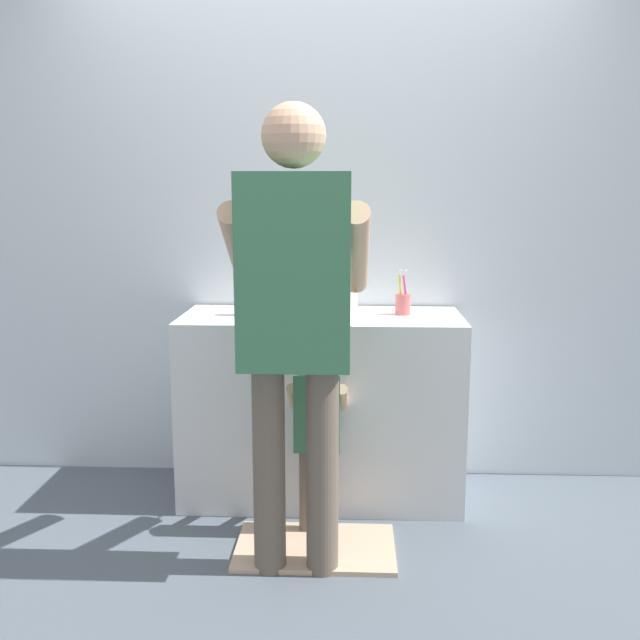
% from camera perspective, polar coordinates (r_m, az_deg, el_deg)
% --- Properties ---
extents(ground_plane, '(14.00, 14.00, 0.00)m').
position_cam_1_polar(ground_plane, '(3.28, -0.13, -15.66)').
color(ground_plane, slate).
extents(back_wall, '(4.40, 0.08, 2.70)m').
position_cam_1_polar(back_wall, '(3.57, 0.35, 8.95)').
color(back_wall, silver).
rests_on(back_wall, ground).
extents(vanity_cabinet, '(1.28, 0.54, 0.87)m').
position_cam_1_polar(vanity_cabinet, '(3.40, 0.12, -6.84)').
color(vanity_cabinet, white).
rests_on(vanity_cabinet, ground).
extents(sink_basin, '(0.33, 0.33, 0.11)m').
position_cam_1_polar(sink_basin, '(3.27, 0.11, 1.31)').
color(sink_basin, white).
rests_on(sink_basin, vanity_cabinet).
extents(faucet, '(0.18, 0.14, 0.18)m').
position_cam_1_polar(faucet, '(3.46, 0.25, 2.24)').
color(faucet, '#B7BABF').
rests_on(faucet, vanity_cabinet).
extents(toothbrush_cup, '(0.07, 0.07, 0.21)m').
position_cam_1_polar(toothbrush_cup, '(3.32, 6.57, 1.36)').
color(toothbrush_cup, '#D86666').
rests_on(toothbrush_cup, vanity_cabinet).
extents(soap_bottle, '(0.06, 0.06, 0.17)m').
position_cam_1_polar(soap_bottle, '(3.30, -6.06, 1.54)').
color(soap_bottle, '#B27FC6').
rests_on(soap_bottle, vanity_cabinet).
extents(bath_mat, '(0.64, 0.40, 0.02)m').
position_cam_1_polar(bath_mat, '(3.05, -0.36, -17.55)').
color(bath_mat, '#CCAD8E').
rests_on(bath_mat, ground).
extents(child_toddler, '(0.25, 0.25, 0.82)m').
position_cam_1_polar(child_toddler, '(3.00, -0.22, -8.09)').
color(child_toddler, '#6B5B4C').
rests_on(child_toddler, ground).
extents(adult_parent, '(0.54, 0.56, 1.73)m').
position_cam_1_polar(adult_parent, '(2.60, -1.99, 1.52)').
color(adult_parent, '#6B5B4C').
rests_on(adult_parent, ground).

